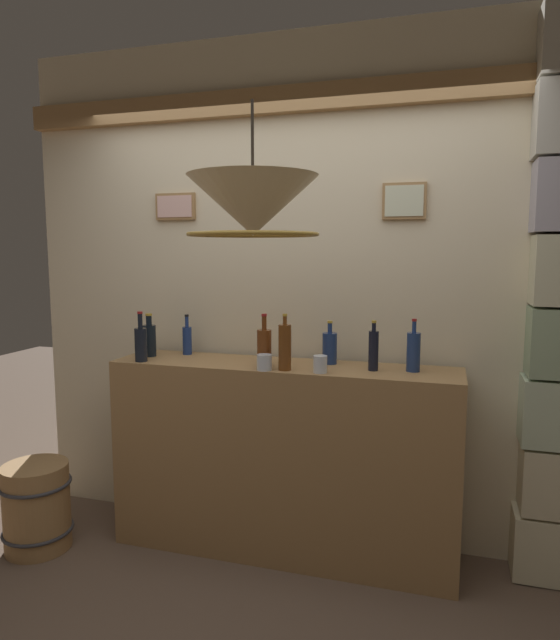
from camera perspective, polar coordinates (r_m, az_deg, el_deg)
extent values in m
cube|color=beige|center=(3.26, 1.70, 2.85)|extent=(3.37, 0.08, 2.89)
cube|color=#9E7547|center=(3.29, 1.48, 21.59)|extent=(3.37, 0.10, 0.14)
cube|color=#9E7547|center=(3.48, -10.62, 11.33)|extent=(0.26, 0.03, 0.16)
cube|color=beige|center=(3.47, -10.74, 11.35)|extent=(0.23, 0.01, 0.13)
cube|color=#9E7547|center=(3.11, 12.60, 11.79)|extent=(0.23, 0.03, 0.19)
cube|color=beige|center=(3.09, 12.58, 11.82)|extent=(0.20, 0.01, 0.16)
cube|color=beige|center=(3.42, 26.00, -19.83)|extent=(0.39, 0.29, 0.34)
cube|color=beige|center=(3.28, 26.36, -14.29)|extent=(0.34, 0.29, 0.34)
cube|color=#B5C4A2|center=(3.16, 24.93, -8.29)|extent=(0.18, 0.29, 0.34)
cube|color=#A6A1AB|center=(3.06, 26.00, 11.26)|extent=(0.17, 0.29, 0.34)
cube|color=beige|center=(3.11, 26.38, 17.76)|extent=(0.20, 0.29, 0.34)
cube|color=#9E7547|center=(3.19, 0.27, -14.03)|extent=(1.90, 0.41, 1.07)
cylinder|color=black|center=(2.91, 9.54, -3.13)|extent=(0.05, 0.05, 0.21)
cylinder|color=black|center=(2.89, 9.59, -0.71)|extent=(0.02, 0.02, 0.04)
cylinder|color=#B7932D|center=(2.89, 9.60, -0.17)|extent=(0.02, 0.02, 0.01)
cylinder|color=black|center=(3.34, -13.21, -2.08)|extent=(0.08, 0.08, 0.18)
cylinder|color=black|center=(3.33, -13.27, -0.04)|extent=(0.03, 0.03, 0.06)
cylinder|color=#B7932D|center=(3.32, -13.29, 0.54)|extent=(0.04, 0.04, 0.01)
cylinder|color=navy|center=(3.36, -9.47, -2.10)|extent=(0.05, 0.05, 0.16)
cylinder|color=navy|center=(3.34, -9.51, -0.18)|extent=(0.02, 0.02, 0.06)
cylinder|color=black|center=(3.34, -9.52, 0.46)|extent=(0.02, 0.02, 0.01)
cylinder|color=navy|center=(3.06, 5.10, -2.91)|extent=(0.08, 0.08, 0.17)
cylinder|color=navy|center=(3.04, 5.13, -0.82)|extent=(0.02, 0.02, 0.05)
cylinder|color=#B7932D|center=(3.03, 5.13, -0.20)|extent=(0.03, 0.03, 0.01)
cylinder|color=navy|center=(2.93, 13.49, -3.22)|extent=(0.07, 0.07, 0.20)
cylinder|color=navy|center=(2.91, 13.56, -0.70)|extent=(0.02, 0.02, 0.06)
cylinder|color=maroon|center=(2.91, 13.58, 0.00)|extent=(0.02, 0.02, 0.01)
cylinder|color=brown|center=(2.98, -1.62, -2.89)|extent=(0.08, 0.08, 0.20)
cylinder|color=brown|center=(2.95, -1.63, -0.31)|extent=(0.03, 0.03, 0.07)
cylinder|color=maroon|center=(2.95, -1.63, 0.51)|extent=(0.03, 0.03, 0.01)
cylinder|color=brown|center=(2.88, 0.50, -2.83)|extent=(0.07, 0.07, 0.24)
cylinder|color=brown|center=(2.86, 0.50, -0.05)|extent=(0.02, 0.02, 0.04)
cylinder|color=#B7932D|center=(2.85, 0.50, 0.52)|extent=(0.02, 0.02, 0.01)
cylinder|color=black|center=(3.20, -14.04, -2.48)|extent=(0.07, 0.07, 0.19)
cylinder|color=black|center=(3.18, -14.11, -0.10)|extent=(0.03, 0.03, 0.08)
cylinder|color=maroon|center=(3.17, -14.14, 0.74)|extent=(0.03, 0.03, 0.01)
cylinder|color=silver|center=(2.84, 4.14, -4.53)|extent=(0.07, 0.07, 0.09)
cylinder|color=silver|center=(2.89, -1.61, -4.35)|extent=(0.08, 0.08, 0.08)
cone|color=beige|center=(2.24, -2.80, 11.58)|extent=(0.52, 0.52, 0.23)
cylinder|color=black|center=(2.28, -2.84, 18.13)|extent=(0.01, 0.01, 0.29)
torus|color=#AD8433|center=(2.24, -2.78, 8.74)|extent=(0.53, 0.53, 0.02)
cylinder|color=#9E7547|center=(3.60, -23.61, -17.08)|extent=(0.36, 0.36, 0.49)
torus|color=#333338|center=(3.55, -23.73, -15.04)|extent=(0.39, 0.39, 0.02)
torus|color=#333338|center=(3.66, -23.50, -19.06)|extent=(0.39, 0.39, 0.02)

